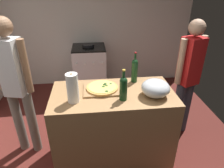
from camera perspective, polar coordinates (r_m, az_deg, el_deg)
name	(u,v)px	position (r m, az deg, el deg)	size (l,w,h in m)	color
ground_plane	(94,121)	(3.24, -5.18, -10.37)	(3.97, 3.34, 0.02)	#511E19
kitchen_wall_rear	(89,19)	(4.04, -6.63, 17.75)	(3.97, 0.10, 2.60)	beige
counter	(113,127)	(2.39, 0.27, -12.00)	(1.30, 0.67, 0.92)	#9E7247
cutting_board	(102,89)	(2.17, -2.78, -1.44)	(0.40, 0.32, 0.02)	#9E7247
pizza	(102,87)	(2.16, -2.78, -0.95)	(0.34, 0.34, 0.03)	tan
mixing_bowl	(156,88)	(2.07, 12.17, -1.14)	(0.29, 0.29, 0.18)	#B2B2B7
paper_towel_roll	(73,88)	(1.94, -11.05, -1.16)	(0.11, 0.11, 0.30)	white
wine_bottle_clear	(123,87)	(1.94, 3.23, -0.92)	(0.08, 0.08, 0.32)	#143819
wine_bottle_dark	(135,70)	(2.30, 6.39, 4.08)	(0.07, 0.07, 0.36)	#143819
stove	(90,69)	(3.90, -6.28, 4.21)	(0.60, 0.58, 0.92)	#B7B7BC
person_in_stripes	(16,82)	(2.46, -25.52, 0.42)	(0.38, 0.25, 1.67)	slate
person_in_red	(188,74)	(2.73, 20.68, 2.69)	(0.38, 0.27, 1.59)	#383D4C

